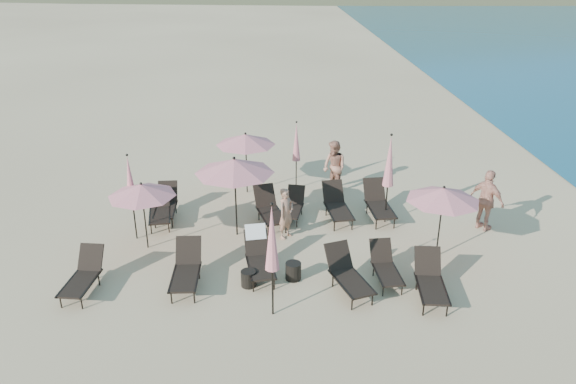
{
  "coord_description": "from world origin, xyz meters",
  "views": [
    {
      "loc": [
        -1.06,
        -11.88,
        7.84
      ],
      "look_at": [
        -0.33,
        3.5,
        1.1
      ],
      "focal_mm": 35.0,
      "sensor_mm": 36.0,
      "label": 1
    }
  ],
  "objects_px": {
    "lounger_1": "(186,269)",
    "lounger_2": "(259,255)",
    "lounger_5": "(431,280)",
    "umbrella_closed_0": "(272,239)",
    "beachgoer_b": "(334,167)",
    "side_table_1": "(293,271)",
    "beachgoer_c": "(487,200)",
    "lounger_7": "(166,204)",
    "umbrella_open_3": "(246,140)",
    "beachgoer_a": "(286,213)",
    "umbrella_open_2": "(443,194)",
    "umbrella_closed_3": "(296,142)",
    "umbrella_closed_1": "(389,162)",
    "lounger_9": "(293,206)",
    "umbrella_open_1": "(234,166)",
    "lounger_0": "(83,275)",
    "umbrella_open_0": "(142,190)",
    "lounger_3": "(348,274)",
    "lounger_11": "(378,203)",
    "lounger_6": "(160,209)",
    "lounger_10": "(337,205)",
    "lounger_4": "(385,266)",
    "lounger_8": "(269,209)",
    "side_table_0": "(249,278)"
  },
  "relations": [
    {
      "from": "umbrella_open_3",
      "to": "side_table_1",
      "type": "relative_size",
      "value": 4.68
    },
    {
      "from": "lounger_5",
      "to": "lounger_9",
      "type": "bearing_deg",
      "value": 130.28
    },
    {
      "from": "umbrella_open_3",
      "to": "beachgoer_b",
      "type": "relative_size",
      "value": 1.18
    },
    {
      "from": "umbrella_closed_3",
      "to": "side_table_1",
      "type": "xyz_separation_m",
      "value": [
        -0.44,
        -5.92,
        -1.48
      ]
    },
    {
      "from": "lounger_5",
      "to": "umbrella_open_2",
      "type": "xyz_separation_m",
      "value": [
        0.73,
        1.89,
        1.41
      ]
    },
    {
      "from": "lounger_1",
      "to": "beachgoer_a",
      "type": "bearing_deg",
      "value": 43.54
    },
    {
      "from": "beachgoer_a",
      "to": "umbrella_open_2",
      "type": "bearing_deg",
      "value": -67.56
    },
    {
      "from": "lounger_1",
      "to": "lounger_2",
      "type": "xyz_separation_m",
      "value": [
        1.81,
        0.51,
        0.05
      ]
    },
    {
      "from": "lounger_6",
      "to": "umbrella_open_2",
      "type": "distance_m",
      "value": 8.45
    },
    {
      "from": "lounger_9",
      "to": "beachgoer_b",
      "type": "relative_size",
      "value": 0.85
    },
    {
      "from": "lounger_0",
      "to": "lounger_11",
      "type": "xyz_separation_m",
      "value": [
        8.07,
        3.77,
        0.04
      ]
    },
    {
      "from": "umbrella_open_2",
      "to": "beachgoer_b",
      "type": "height_order",
      "value": "umbrella_open_2"
    },
    {
      "from": "lounger_9",
      "to": "umbrella_open_1",
      "type": "distance_m",
      "value": 2.72
    },
    {
      "from": "lounger_11",
      "to": "umbrella_closed_0",
      "type": "relative_size",
      "value": 0.64
    },
    {
      "from": "lounger_10",
      "to": "side_table_1",
      "type": "distance_m",
      "value": 3.78
    },
    {
      "from": "lounger_3",
      "to": "beachgoer_a",
      "type": "bearing_deg",
      "value": 98.07
    },
    {
      "from": "umbrella_open_3",
      "to": "lounger_10",
      "type": "bearing_deg",
      "value": -37.91
    },
    {
      "from": "umbrella_closed_1",
      "to": "beachgoer_c",
      "type": "xyz_separation_m",
      "value": [
        2.86,
        -0.63,
        -1.05
      ]
    },
    {
      "from": "lounger_3",
      "to": "lounger_10",
      "type": "distance_m",
      "value": 4.0
    },
    {
      "from": "lounger_11",
      "to": "lounger_7",
      "type": "bearing_deg",
      "value": 172.97
    },
    {
      "from": "beachgoer_a",
      "to": "lounger_9",
      "type": "bearing_deg",
      "value": 28.23
    },
    {
      "from": "lounger_7",
      "to": "umbrella_open_3",
      "type": "relative_size",
      "value": 0.76
    },
    {
      "from": "lounger_2",
      "to": "lounger_6",
      "type": "xyz_separation_m",
      "value": [
        -3.05,
        3.08,
        -0.07
      ]
    },
    {
      "from": "beachgoer_b",
      "to": "lounger_10",
      "type": "bearing_deg",
      "value": -38.19
    },
    {
      "from": "lounger_3",
      "to": "side_table_0",
      "type": "bearing_deg",
      "value": 155.05
    },
    {
      "from": "lounger_8",
      "to": "umbrella_open_1",
      "type": "bearing_deg",
      "value": -157.66
    },
    {
      "from": "lounger_0",
      "to": "beachgoer_a",
      "type": "distance_m",
      "value": 5.73
    },
    {
      "from": "umbrella_closed_1",
      "to": "umbrella_open_0",
      "type": "bearing_deg",
      "value": -169.63
    },
    {
      "from": "lounger_7",
      "to": "beachgoer_c",
      "type": "relative_size",
      "value": 0.87
    },
    {
      "from": "umbrella_closed_1",
      "to": "lounger_2",
      "type": "bearing_deg",
      "value": -144.8
    },
    {
      "from": "lounger_2",
      "to": "lounger_7",
      "type": "relative_size",
      "value": 1.08
    },
    {
      "from": "umbrella_closed_0",
      "to": "beachgoer_b",
      "type": "distance_m",
      "value": 7.45
    },
    {
      "from": "umbrella_open_2",
      "to": "umbrella_closed_3",
      "type": "xyz_separation_m",
      "value": [
        -3.57,
        4.96,
        -0.16
      ]
    },
    {
      "from": "lounger_9",
      "to": "umbrella_open_1",
      "type": "height_order",
      "value": "umbrella_open_1"
    },
    {
      "from": "lounger_2",
      "to": "lounger_5",
      "type": "xyz_separation_m",
      "value": [
        4.15,
        -1.31,
        -0.05
      ]
    },
    {
      "from": "lounger_1",
      "to": "beachgoer_a",
      "type": "distance_m",
      "value": 3.58
    },
    {
      "from": "lounger_8",
      "to": "umbrella_closed_0",
      "type": "height_order",
      "value": "umbrella_closed_0"
    },
    {
      "from": "lounger_4",
      "to": "beachgoer_a",
      "type": "bearing_deg",
      "value": 130.89
    },
    {
      "from": "lounger_2",
      "to": "umbrella_open_3",
      "type": "bearing_deg",
      "value": 86.82
    },
    {
      "from": "umbrella_closed_3",
      "to": "side_table_1",
      "type": "height_order",
      "value": "umbrella_closed_3"
    },
    {
      "from": "lounger_11",
      "to": "umbrella_open_0",
      "type": "xyz_separation_m",
      "value": [
        -6.91,
        -1.65,
        1.29
      ]
    },
    {
      "from": "umbrella_open_0",
      "to": "umbrella_open_2",
      "type": "distance_m",
      "value": 8.09
    },
    {
      "from": "lounger_5",
      "to": "umbrella_closed_3",
      "type": "height_order",
      "value": "umbrella_closed_3"
    },
    {
      "from": "umbrella_open_2",
      "to": "side_table_0",
      "type": "distance_m",
      "value": 5.55
    },
    {
      "from": "lounger_3",
      "to": "umbrella_closed_3",
      "type": "bearing_deg",
      "value": 79.76
    },
    {
      "from": "lounger_10",
      "to": "umbrella_open_3",
      "type": "distance_m",
      "value": 3.89
    },
    {
      "from": "lounger_4",
      "to": "lounger_11",
      "type": "height_order",
      "value": "lounger_11"
    },
    {
      "from": "side_table_1",
      "to": "beachgoer_c",
      "type": "distance_m",
      "value": 6.45
    },
    {
      "from": "lounger_1",
      "to": "beachgoer_c",
      "type": "relative_size",
      "value": 0.92
    },
    {
      "from": "lounger_3",
      "to": "lounger_11",
      "type": "bearing_deg",
      "value": 51.0
    }
  ]
}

